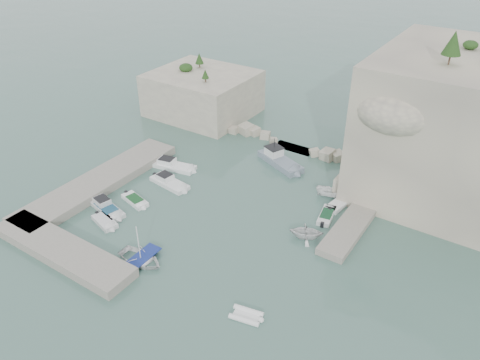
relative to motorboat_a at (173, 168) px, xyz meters
The scene contains 21 objects.
ground 14.30m from the motorboat_a, 32.41° to the right, with size 400.00×400.00×0.00m, color #4A6F63.
cliff_terrace 27.15m from the motorboat_a, 22.40° to the left, with size 8.00×10.00×2.50m, color beige.
outcrop_west 19.38m from the motorboat_a, 114.57° to the left, with size 16.00×14.00×7.00m, color beige.
quay_west 9.98m from the motorboat_a, 119.61° to the right, with size 5.00×24.00×1.10m, color #9E9689.
quay_south 20.28m from the motorboat_a, 84.13° to the right, with size 18.00×4.00×1.10m, color #9E9689.
ledge_east 25.68m from the motorboat_a, ahead, with size 3.00×16.00×0.80m, color #9E9689.
breakwater 18.13m from the motorboat_a, 52.31° to the left, with size 28.00×3.00×1.40m, color beige.
motorboat_a is the anchor object (origin of this frame).
motorboat_b 4.39m from the motorboat_a, 55.59° to the right, with size 6.19×2.02×1.40m, color white, non-canonical shape.
motorboat_c 9.11m from the motorboat_a, 80.20° to the right, with size 4.27×1.55×0.70m, color white, non-canonical shape.
motorboat_d 12.07m from the motorboat_a, 90.35° to the right, with size 6.27×1.87×1.40m, color silver, non-canonical shape.
motorboat_e 14.13m from the motorboat_a, 82.89° to the right, with size 3.90×1.60×0.70m, color silver, non-canonical shape.
rowboat 19.17m from the motorboat_a, 59.51° to the right, with size 3.65×5.11×1.06m, color white.
inflatable_dinghy 28.16m from the motorboat_a, 36.40° to the right, with size 3.09×1.50×0.44m, color white, non-canonical shape.
tender_east_a 22.36m from the motorboat_a, ahead, with size 3.18×3.69×1.94m, color white.
tender_east_b 22.39m from the motorboat_a, ahead, with size 4.27×1.46×0.70m, color silver, non-canonical shape.
tender_east_c 23.08m from the motorboat_a, 10.69° to the left, with size 4.84×1.56×0.70m, color white, non-canonical shape.
tender_east_d 21.70m from the motorboat_a, 14.23° to the left, with size 1.47×3.90×1.51m, color white.
work_boat 14.77m from the motorboat_a, 37.10° to the left, with size 8.23×2.43×2.20m, color slate, non-canonical shape.
rowboat_mast 19.35m from the motorboat_a, 59.51° to the right, with size 0.10×0.10×4.20m, color white.
vegetation 38.68m from the motorboat_a, 29.23° to the left, with size 53.48×13.88×13.40m.
Camera 1 is at (26.12, -33.61, 32.25)m, focal length 35.00 mm.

